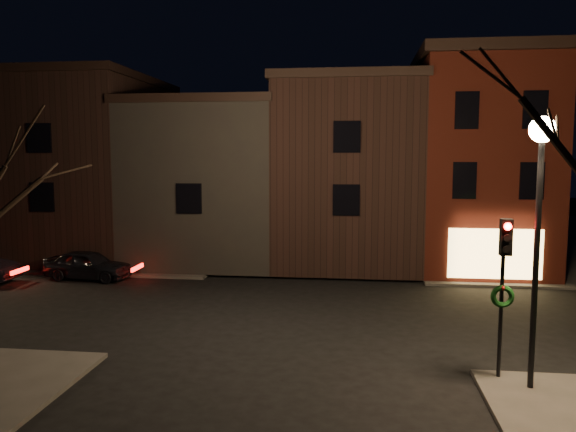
% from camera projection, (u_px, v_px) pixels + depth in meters
% --- Properties ---
extents(ground, '(120.00, 120.00, 0.00)m').
position_uv_depth(ground, '(300.00, 314.00, 20.26)').
color(ground, black).
rests_on(ground, ground).
extents(sidewalk_far_left, '(30.00, 30.00, 0.12)m').
position_uv_depth(sidewalk_far_left, '(64.00, 230.00, 42.43)').
color(sidewalk_far_left, '#2D2B28').
rests_on(sidewalk_far_left, ground).
extents(corner_building, '(6.50, 8.50, 10.50)m').
position_uv_depth(corner_building, '(479.00, 161.00, 28.05)').
color(corner_building, '#4D160D').
rests_on(corner_building, ground).
extents(row_building_a, '(7.30, 10.30, 9.40)m').
position_uv_depth(row_building_a, '(348.00, 172.00, 29.92)').
color(row_building_a, black).
rests_on(row_building_a, ground).
extents(row_building_b, '(7.80, 10.30, 8.40)m').
position_uv_depth(row_building_b, '(216.00, 180.00, 30.86)').
color(row_building_b, black).
rests_on(row_building_b, ground).
extents(row_building_c, '(7.30, 10.30, 9.90)m').
position_uv_depth(row_building_c, '(91.00, 166.00, 31.66)').
color(row_building_c, black).
rests_on(row_building_c, ground).
extents(street_lamp_near, '(0.60, 0.60, 6.48)m').
position_uv_depth(street_lamp_near, '(540.00, 178.00, 13.03)').
color(street_lamp_near, black).
rests_on(street_lamp_near, sidewalk_near_right).
extents(traffic_signal, '(0.58, 0.38, 4.05)m').
position_uv_depth(traffic_signal, '(504.00, 273.00, 13.84)').
color(traffic_signal, black).
rests_on(traffic_signal, sidewalk_near_right).
extents(parked_car_a, '(4.11, 1.93, 1.36)m').
position_uv_depth(parked_car_a, '(88.00, 265.00, 25.89)').
color(parked_car_a, black).
rests_on(parked_car_a, ground).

